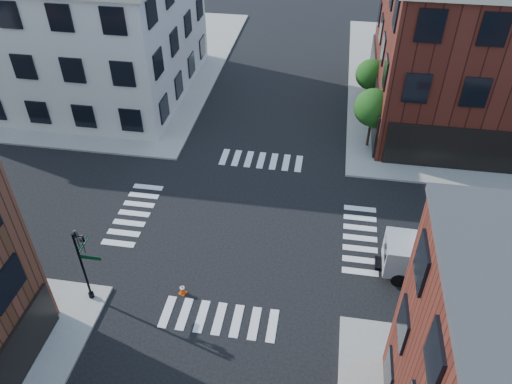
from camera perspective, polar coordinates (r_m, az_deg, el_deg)
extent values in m
plane|color=black|center=(30.47, -1.39, -3.84)|extent=(120.00, 120.00, 0.00)
cube|color=gray|center=(53.98, -20.26, 14.00)|extent=(30.00, 30.00, 0.15)
cube|color=beige|center=(47.10, -22.15, 17.31)|extent=(22.00, 16.00, 11.00)
cylinder|color=black|center=(37.76, 12.70, 6.19)|extent=(0.18, 0.18, 1.47)
cylinder|color=black|center=(37.38, 12.86, 7.14)|extent=(0.12, 0.12, 1.47)
sphere|color=#173D10|center=(36.56, 13.23, 9.38)|extent=(2.69, 2.69, 2.69)
sphere|color=#173D10|center=(36.75, 13.50, 8.52)|extent=(1.85, 1.85, 1.85)
cylinder|color=black|center=(43.00, 12.57, 10.34)|extent=(0.18, 0.18, 1.33)
cylinder|color=black|center=(42.70, 12.70, 11.13)|extent=(0.12, 0.12, 1.33)
sphere|color=#173D10|center=(42.04, 12.99, 12.96)|extent=(2.43, 2.43, 2.43)
sphere|color=#173D10|center=(42.18, 13.24, 12.26)|extent=(1.67, 1.67, 1.67)
cylinder|color=black|center=(26.27, -19.16, -8.25)|extent=(0.12, 0.12, 4.60)
cylinder|color=black|center=(27.70, -18.30, -11.09)|extent=(0.28, 0.28, 0.30)
cube|color=#053819|center=(25.46, -18.44, -7.13)|extent=(1.10, 0.03, 0.22)
cube|color=#053819|center=(25.85, -19.17, -5.71)|extent=(0.03, 1.10, 0.22)
imported|color=black|center=(25.09, -19.10, -5.70)|extent=(0.22, 0.18, 1.10)
imported|color=black|center=(25.44, -19.79, -5.17)|extent=(0.18, 0.22, 1.10)
cube|color=silver|center=(28.29, 23.34, -6.70)|extent=(5.26, 2.34, 2.79)
cube|color=maroon|center=(27.51, 23.68, -8.37)|extent=(1.98, 0.08, 0.63)
cube|color=maroon|center=(29.10, 23.02, -5.12)|extent=(1.98, 0.08, 0.63)
cube|color=#A2A2A4|center=(27.89, 16.30, -6.82)|extent=(1.84, 2.19, 1.80)
cube|color=black|center=(27.55, 14.65, -6.19)|extent=(0.12, 1.71, 0.81)
cube|color=black|center=(29.00, 20.56, -8.54)|extent=(7.21, 1.03, 0.22)
cylinder|color=black|center=(27.90, 16.04, -9.55)|extent=(0.90, 0.33, 0.90)
cylinder|color=black|center=(29.21, 15.88, -6.82)|extent=(0.90, 0.33, 0.90)
cylinder|color=black|center=(28.59, 22.54, -10.04)|extent=(0.90, 0.33, 0.90)
cylinder|color=black|center=(29.87, 22.06, -7.36)|extent=(0.90, 0.33, 0.90)
cylinder|color=black|center=(29.24, 26.68, -10.29)|extent=(0.90, 0.33, 0.90)
cylinder|color=black|center=(30.49, 26.01, -7.66)|extent=(0.90, 0.33, 0.90)
cube|color=#EA470A|center=(27.08, -8.36, -11.34)|extent=(0.45, 0.45, 0.04)
cone|color=#EA470A|center=(26.85, -8.42, -10.93)|extent=(0.43, 0.43, 0.63)
cylinder|color=white|center=(26.79, -8.44, -10.80)|extent=(0.24, 0.24, 0.07)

